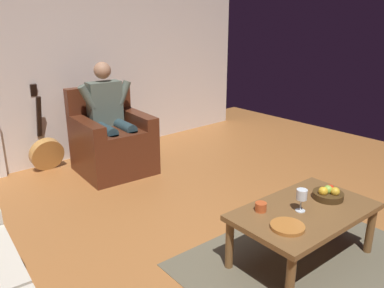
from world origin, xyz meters
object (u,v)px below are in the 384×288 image
object	(u,v)px
person_seated	(110,115)
armchair	(112,143)
fruit_bowl	(328,194)
candle_jar	(261,207)
guitar	(46,151)
coffee_table	(304,216)
decorative_dish	(288,227)
wine_glass_near	(302,196)

from	to	relation	value
person_seated	armchair	bearing A→B (deg)	-90.00
fruit_bowl	candle_jar	distance (m)	0.58
armchair	guitar	bearing A→B (deg)	-37.81
coffee_table	decorative_dish	xyz separation A→B (m)	(0.32, 0.07, 0.07)
armchair	guitar	distance (m)	0.80
person_seated	coffee_table	size ratio (longest dim) A/B	1.14
person_seated	decorative_dish	distance (m)	2.58
decorative_dish	candle_jar	bearing A→B (deg)	-101.32
armchair	guitar	xyz separation A→B (m)	(0.58, -0.53, -0.11)
armchair	wine_glass_near	distance (m)	2.50
wine_glass_near	person_seated	bearing A→B (deg)	-87.81
candle_jar	armchair	bearing A→B (deg)	-92.97
decorative_dish	candle_jar	world-z (taller)	candle_jar
person_seated	coffee_table	distance (m)	2.52
person_seated	decorative_dish	bearing A→B (deg)	91.08
decorative_dish	candle_jar	size ratio (longest dim) A/B	2.74
person_seated	guitar	distance (m)	0.91
coffee_table	wine_glass_near	bearing A→B (deg)	-9.37
armchair	wine_glass_near	xyz separation A→B (m)	(-0.09, 2.49, 0.20)
fruit_bowl	decorative_dish	bearing A→B (deg)	5.51
coffee_table	fruit_bowl	world-z (taller)	fruit_bowl
guitar	person_seated	bearing A→B (deg)	137.12
person_seated	wine_glass_near	bearing A→B (deg)	97.13
candle_jar	wine_glass_near	bearing A→B (deg)	138.61
wine_glass_near	fruit_bowl	distance (m)	0.34
guitar	decorative_dish	size ratio (longest dim) A/B	4.43
armchair	candle_jar	size ratio (longest dim) A/B	11.60
decorative_dish	person_seated	bearing A→B (deg)	-93.86
guitar	candle_jar	bearing A→B (deg)	99.20
wine_glass_near	decorative_dish	xyz separation A→B (m)	(0.27, 0.08, -0.11)
person_seated	wine_glass_near	world-z (taller)	person_seated
guitar	candle_jar	xyz separation A→B (m)	(-0.46, 2.83, 0.23)
person_seated	candle_jar	bearing A→B (deg)	91.98
guitar	wine_glass_near	xyz separation A→B (m)	(-0.67, 3.02, 0.31)
candle_jar	coffee_table	bearing A→B (deg)	143.17
armchair	person_seated	bearing A→B (deg)	90.00
person_seated	guitar	size ratio (longest dim) A/B	1.25
coffee_table	fruit_bowl	xyz separation A→B (m)	(-0.28, 0.02, 0.10)
person_seated	guitar	bearing A→B (deg)	-37.94
coffee_table	armchair	bearing A→B (deg)	-86.72
armchair	candle_jar	distance (m)	2.30
guitar	armchair	bearing A→B (deg)	137.25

